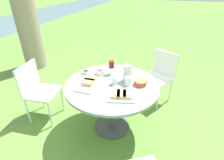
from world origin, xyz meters
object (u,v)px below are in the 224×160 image
dining_table (112,91)px  wine_glass (111,65)px  chair_near_right (37,88)px  water_pitcher (127,73)px  handbag (110,80)px  chair_near_left (160,73)px

dining_table → wine_glass: size_ratio=6.26×
chair_near_right → wine_glass: size_ratio=4.54×
water_pitcher → handbag: size_ratio=0.61×
water_pitcher → chair_near_left: bearing=-27.8°
chair_near_right → water_pitcher: water_pitcher is taller
chair_near_right → handbag: bearing=-32.2°
chair_near_left → water_pitcher: (-0.79, 0.42, 0.33)m
chair_near_left → chair_near_right: (-1.02, 1.72, 0.00)m
chair_near_left → wine_glass: size_ratio=4.54×
chair_near_left → chair_near_right: same height
handbag → wine_glass: bearing=-161.0°
water_pitcher → wine_glass: 0.28m
chair_near_right → chair_near_left: bearing=-59.3°
water_pitcher → wine_glass: bearing=63.7°
dining_table → water_pitcher: bearing=-47.4°
wine_glass → handbag: size_ratio=0.53×
water_pitcher → wine_glass: size_ratio=1.14×
chair_near_left → handbag: chair_near_left is taller
chair_near_right → dining_table: bearing=-85.9°
dining_table → water_pitcher: size_ratio=5.49×
dining_table → handbag: bearing=18.9°
dining_table → chair_near_left: bearing=-31.7°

